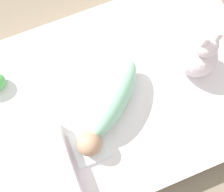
# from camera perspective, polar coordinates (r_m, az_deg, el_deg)

# --- Properties ---
(ground_plane) EXTENTS (12.00, 12.00, 0.00)m
(ground_plane) POSITION_cam_1_polar(r_m,az_deg,el_deg) (1.48, -0.20, -1.12)
(ground_plane) COLOR #7A6B56
(bed_mattress) EXTENTS (1.59, 1.03, 0.13)m
(bed_mattress) POSITION_cam_1_polar(r_m,az_deg,el_deg) (1.42, -0.20, -0.54)
(bed_mattress) COLOR white
(bed_mattress) RESTS_ON ground_plane
(burp_cloth) EXTENTS (0.17, 0.18, 0.02)m
(burp_cloth) POSITION_cam_1_polar(r_m,az_deg,el_deg) (1.31, -4.94, -10.57)
(burp_cloth) COLOR white
(burp_cloth) RESTS_ON bed_mattress
(swaddled_baby) EXTENTS (0.45, 0.42, 0.15)m
(swaddled_baby) POSITION_cam_1_polar(r_m,az_deg,el_deg) (1.27, -0.57, -1.91)
(swaddled_baby) COLOR #99D6B2
(swaddled_baby) RESTS_ON bed_mattress
(pillow) EXTENTS (0.38, 0.39, 0.10)m
(pillow) POSITION_cam_1_polar(r_m,az_deg,el_deg) (1.32, -16.85, -16.36)
(pillow) COLOR white
(pillow) RESTS_ON bed_mattress
(bunny_plush) EXTENTS (0.20, 0.20, 0.34)m
(bunny_plush) POSITION_cam_1_polar(r_m,az_deg,el_deg) (1.36, 18.30, 8.25)
(bunny_plush) COLOR silver
(bunny_plush) RESTS_ON bed_mattress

